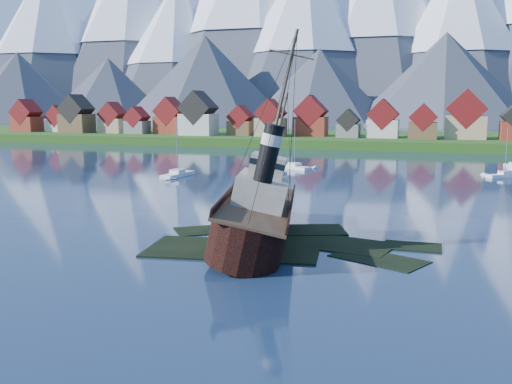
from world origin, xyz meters
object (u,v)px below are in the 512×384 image
(tugboat_wreck, at_px, (256,212))
(sailboat_d, at_px, (505,176))
(sailboat_a, at_px, (178,175))
(sailboat_c, at_px, (294,168))

(tugboat_wreck, xyz_separation_m, sailboat_d, (33.12, 67.58, -2.82))
(tugboat_wreck, height_order, sailboat_d, tugboat_wreck)
(tugboat_wreck, distance_m, sailboat_a, 58.01)
(sailboat_a, bearing_deg, sailboat_c, 50.91)
(sailboat_c, bearing_deg, tugboat_wreck, -135.55)
(sailboat_a, bearing_deg, tugboat_wreck, -51.46)
(sailboat_c, bearing_deg, sailboat_a, 170.84)
(tugboat_wreck, relative_size, sailboat_d, 2.82)
(tugboat_wreck, bearing_deg, sailboat_d, 51.39)
(sailboat_a, bearing_deg, sailboat_d, 20.99)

